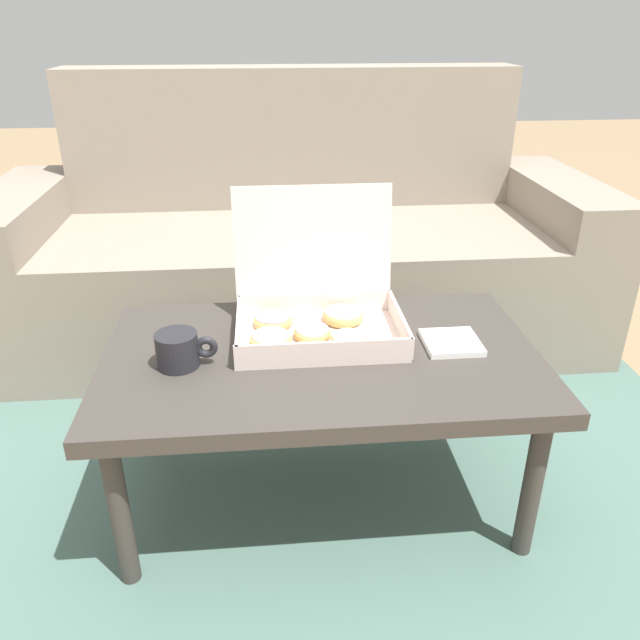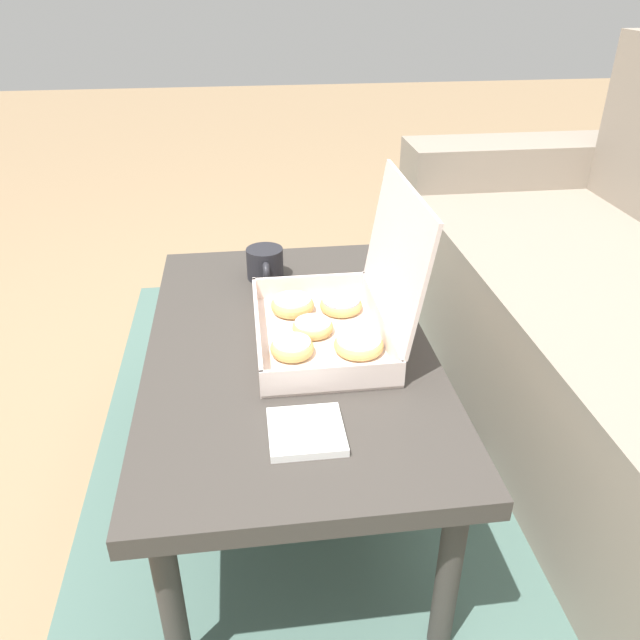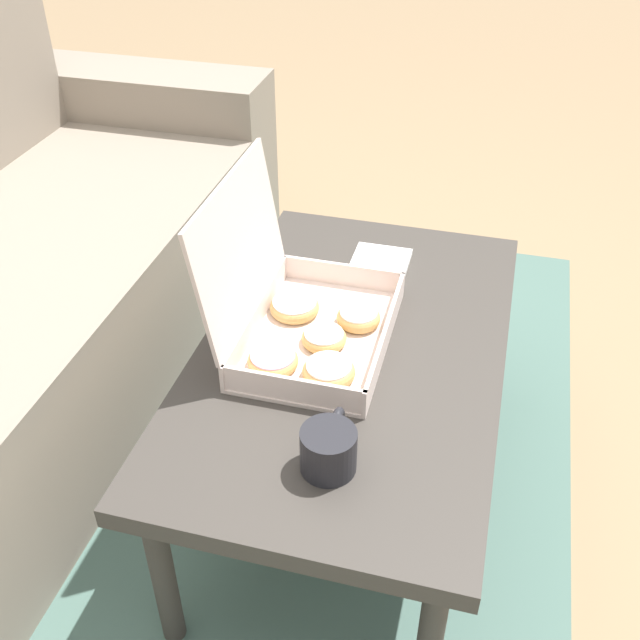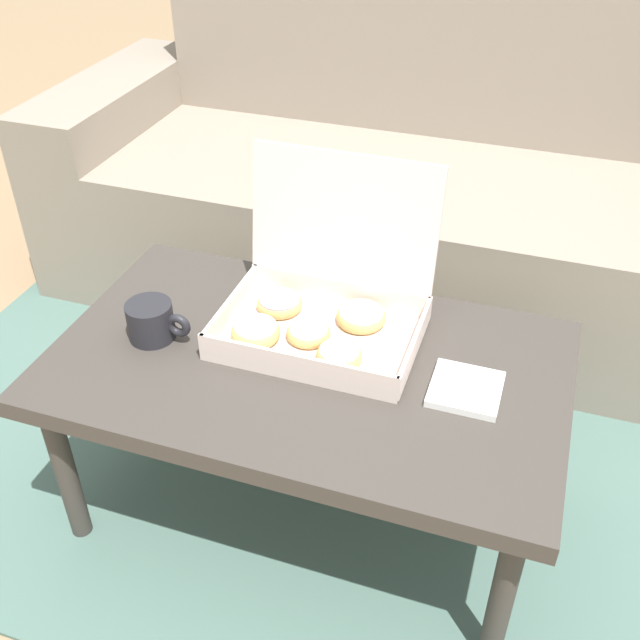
% 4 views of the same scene
% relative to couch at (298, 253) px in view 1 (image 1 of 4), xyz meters
% --- Properties ---
extents(ground_plane, '(12.00, 12.00, 0.00)m').
position_rel_couch_xyz_m(ground_plane, '(0.00, -0.81, -0.32)').
color(ground_plane, '#937756').
extents(area_rug, '(2.31, 1.93, 0.01)m').
position_rel_couch_xyz_m(area_rug, '(0.00, -0.51, -0.32)').
color(area_rug, '#4C6B60').
rests_on(area_rug, ground_plane).
extents(couch, '(2.19, 0.82, 0.97)m').
position_rel_couch_xyz_m(couch, '(0.00, 0.00, 0.00)').
color(couch, gray).
rests_on(couch, ground_plane).
extents(coffee_table, '(1.02, 0.60, 0.43)m').
position_rel_couch_xyz_m(coffee_table, '(0.00, -0.97, 0.06)').
color(coffee_table, '#3D3833').
rests_on(coffee_table, ground_plane).
extents(pastry_box, '(0.40, 0.32, 0.33)m').
position_rel_couch_xyz_m(pastry_box, '(-0.01, -0.87, 0.16)').
color(pastry_box, silver).
rests_on(pastry_box, coffee_table).
extents(coffee_mug, '(0.14, 0.09, 0.08)m').
position_rel_couch_xyz_m(coffee_mug, '(-0.32, -1.00, 0.15)').
color(coffee_mug, '#232328').
rests_on(coffee_mug, coffee_table).
extents(napkin_stack, '(0.13, 0.13, 0.01)m').
position_rel_couch_xyz_m(napkin_stack, '(0.31, -0.97, 0.11)').
color(napkin_stack, white).
rests_on(napkin_stack, coffee_table).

